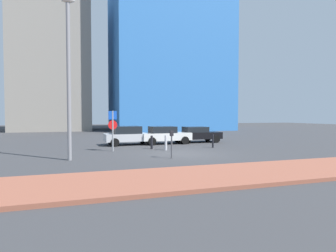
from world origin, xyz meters
name	(u,v)px	position (x,y,z in m)	size (l,w,h in m)	color
ground_plane	(182,154)	(0.00, 0.00, 0.00)	(120.00, 120.00, 0.00)	#38383A
sidewalk_brick	(241,174)	(0.00, -6.54, 0.07)	(40.00, 3.65, 0.14)	#93513D
parked_car_silver	(129,135)	(-2.25, 6.08, 0.78)	(4.01, 2.19, 1.49)	#B7BABF
parked_car_white	(165,135)	(0.74, 6.00, 0.76)	(4.10, 2.04, 1.45)	white
parked_car_black	(197,134)	(3.83, 6.37, 0.72)	(3.97, 2.03, 1.37)	black
parking_sign_post	(113,126)	(-3.92, 2.44, 1.67)	(0.60, 0.13, 2.66)	gray
parking_meter	(172,141)	(-1.21, -1.60, 0.97)	(0.18, 0.14, 1.51)	#4C4C51
street_lamp	(69,67)	(-6.49, -0.56, 4.86)	(0.70, 0.36, 8.43)	gray
traffic_bollard_near	(152,142)	(-1.17, 2.89, 0.47)	(0.17, 0.17, 0.94)	black
traffic_bollard_mid	(213,141)	(3.28, 2.29, 0.49)	(0.13, 0.13, 0.98)	black
traffic_bollard_far	(166,143)	(-0.44, 1.90, 0.50)	(0.17, 0.17, 1.00)	#B7B7BC
building_colorful_midrise	(168,46)	(8.36, 28.85, 14.08)	(18.29, 14.30, 28.16)	#3372BF
building_under_construction	(53,68)	(-9.85, 33.27, 10.08)	(11.44, 13.04, 20.15)	gray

